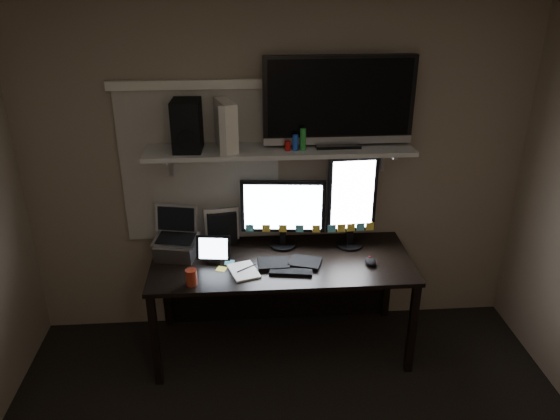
{
  "coord_description": "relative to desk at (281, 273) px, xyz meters",
  "views": [
    {
      "loc": [
        -0.25,
        -1.87,
        2.6
      ],
      "look_at": [
        -0.03,
        1.25,
        1.19
      ],
      "focal_mm": 35.0,
      "sensor_mm": 36.0,
      "label": 1
    }
  ],
  "objects": [
    {
      "name": "back_wall",
      "position": [
        0.0,
        0.25,
        0.7
      ],
      "size": [
        3.6,
        0.0,
        3.6
      ],
      "primitive_type": "plane",
      "rotation": [
        1.57,
        0.0,
        0.0
      ],
      "color": "#80735B",
      "rests_on": "floor"
    },
    {
      "name": "window_blinds",
      "position": [
        -0.55,
        0.24,
        0.75
      ],
      "size": [
        1.1,
        0.02,
        1.1
      ],
      "primitive_type": "cube",
      "color": "beige",
      "rests_on": "back_wall"
    },
    {
      "name": "desk",
      "position": [
        0.0,
        0.0,
        0.0
      ],
      "size": [
        1.8,
        0.75,
        0.73
      ],
      "color": "black",
      "rests_on": "floor"
    },
    {
      "name": "wall_shelf",
      "position": [
        0.0,
        0.08,
        0.91
      ],
      "size": [
        1.8,
        0.35,
        0.03
      ],
      "primitive_type": "cube",
      "color": "#B7B8B3",
      "rests_on": "back_wall"
    },
    {
      "name": "monitor_landscape",
      "position": [
        0.02,
        0.08,
        0.44
      ],
      "size": [
        0.6,
        0.12,
        0.52
      ],
      "primitive_type": "cube",
      "rotation": [
        0.0,
        0.0,
        -0.09
      ],
      "color": "black",
      "rests_on": "desk"
    },
    {
      "name": "monitor_portrait",
      "position": [
        0.51,
        0.05,
        0.53
      ],
      "size": [
        0.35,
        0.09,
        0.7
      ],
      "primitive_type": "cube",
      "rotation": [
        0.0,
        0.0,
        0.06
      ],
      "color": "black",
      "rests_on": "desk"
    },
    {
      "name": "keyboard",
      "position": [
        0.05,
        -0.2,
        0.19
      ],
      "size": [
        0.46,
        0.23,
        0.03
      ],
      "primitive_type": "cube",
      "rotation": [
        0.0,
        0.0,
        -0.15
      ],
      "color": "black",
      "rests_on": "desk"
    },
    {
      "name": "mouse",
      "position": [
        0.6,
        -0.22,
        0.2
      ],
      "size": [
        0.07,
        0.11,
        0.04
      ],
      "primitive_type": "ellipsoid",
      "rotation": [
        0.0,
        0.0,
        0.01
      ],
      "color": "black",
      "rests_on": "desk"
    },
    {
      "name": "notepad",
      "position": [
        -0.27,
        -0.27,
        0.18
      ],
      "size": [
        0.23,
        0.27,
        0.01
      ],
      "primitive_type": "cube",
      "rotation": [
        0.0,
        0.0,
        0.3
      ],
      "color": "white",
      "rests_on": "desk"
    },
    {
      "name": "tablet",
      "position": [
        -0.47,
        -0.12,
        0.28
      ],
      "size": [
        0.24,
        0.12,
        0.2
      ],
      "primitive_type": "cube",
      "rotation": [
        0.0,
        0.0,
        -0.12
      ],
      "color": "black",
      "rests_on": "desk"
    },
    {
      "name": "file_sorter",
      "position": [
        -0.42,
        0.17,
        0.31
      ],
      "size": [
        0.22,
        0.13,
        0.27
      ],
      "primitive_type": "cube",
      "rotation": [
        0.0,
        0.0,
        0.18
      ],
      "color": "black",
      "rests_on": "desk"
    },
    {
      "name": "laptop",
      "position": [
        -0.73,
        -0.02,
        0.35
      ],
      "size": [
        0.34,
        0.3,
        0.34
      ],
      "primitive_type": "cube",
      "rotation": [
        0.0,
        0.0,
        -0.21
      ],
      "color": "#A9A9AE",
      "rests_on": "desk"
    },
    {
      "name": "cup",
      "position": [
        -0.6,
        -0.4,
        0.23
      ],
      "size": [
        0.09,
        0.09,
        0.11
      ],
      "primitive_type": "cylinder",
      "rotation": [
        0.0,
        0.0,
        0.22
      ],
      "color": "maroon",
      "rests_on": "desk"
    },
    {
      "name": "sticky_notes",
      "position": [
        -0.34,
        -0.2,
        0.18
      ],
      "size": [
        0.33,
        0.28,
        0.0
      ],
      "primitive_type": null,
      "rotation": [
        0.0,
        0.0,
        -0.29
      ],
      "color": "yellow",
      "rests_on": "desk"
    },
    {
      "name": "tv",
      "position": [
        0.39,
        0.09,
        1.23
      ],
      "size": [
        1.0,
        0.19,
        0.6
      ],
      "primitive_type": "cube",
      "rotation": [
        0.0,
        0.0,
        0.01
      ],
      "color": "black",
      "rests_on": "wall_shelf"
    },
    {
      "name": "game_console",
      "position": [
        -0.35,
        0.08,
        1.09
      ],
      "size": [
        0.16,
        0.28,
        0.32
      ],
      "primitive_type": "cube",
      "rotation": [
        0.0,
        0.0,
        0.3
      ],
      "color": "silver",
      "rests_on": "wall_shelf"
    },
    {
      "name": "speaker",
      "position": [
        -0.6,
        0.07,
        1.09
      ],
      "size": [
        0.19,
        0.23,
        0.33
      ],
      "primitive_type": "cube",
      "rotation": [
        0.0,
        0.0,
        -0.05
      ],
      "color": "black",
      "rests_on": "wall_shelf"
    },
    {
      "name": "bottles",
      "position": [
        0.1,
        0.01,
        1.0
      ],
      "size": [
        0.25,
        0.11,
        0.15
      ],
      "primitive_type": null,
      "rotation": [
        0.0,
        0.0,
        -0.26
      ],
      "color": "#A50F0C",
      "rests_on": "wall_shelf"
    }
  ]
}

